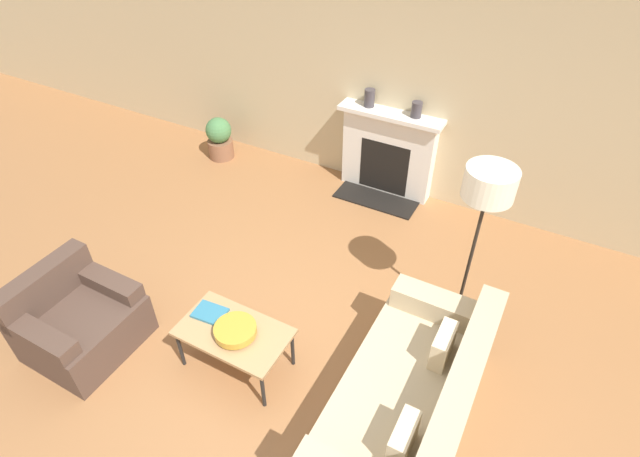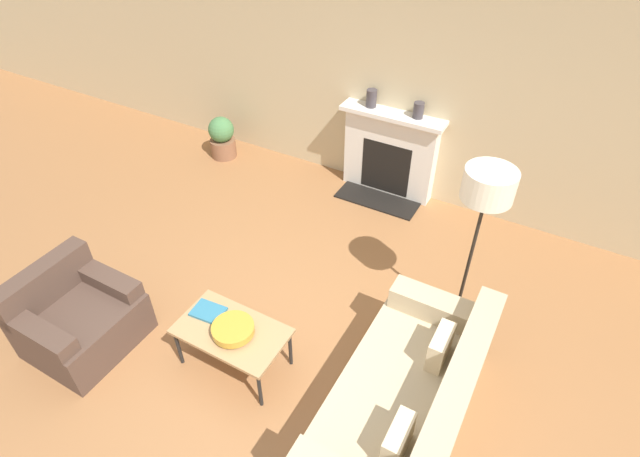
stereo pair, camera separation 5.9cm
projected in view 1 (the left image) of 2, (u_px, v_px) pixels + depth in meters
The scene contains 12 objects.
ground_plane at pixel (271, 373), 4.28m from camera, with size 18.00×18.00×0.00m, color #99663D.
wall_back at pixel (418, 80), 5.52m from camera, with size 18.00×0.06×2.90m.
fireplace at pixel (387, 154), 6.08m from camera, with size 1.25×0.59×1.08m.
couch at pixel (410, 404), 3.71m from camera, with size 0.92×1.88×0.84m.
armchair_near at pixel (78, 321), 4.36m from camera, with size 0.83×0.88×0.76m.
coffee_table at pixel (234, 334), 4.10m from camera, with size 0.92×0.54×0.44m.
bowl at pixel (235, 330), 4.02m from camera, with size 0.35×0.35×0.09m.
book at pixel (210, 313), 4.21m from camera, with size 0.29×0.22×0.02m.
floor_lamp at pixel (486, 197), 3.87m from camera, with size 0.40×0.40×1.67m.
mantel_vase_left at pixel (369, 98), 5.78m from camera, with size 0.12×0.12×0.21m.
mantel_vase_center_left at pixel (417, 110), 5.58m from camera, with size 0.12×0.12×0.18m.
potted_plant at pixel (220, 138), 6.86m from camera, with size 0.35×0.35×0.58m.
Camera 1 is at (1.57, -2.03, 3.68)m, focal length 28.00 mm.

